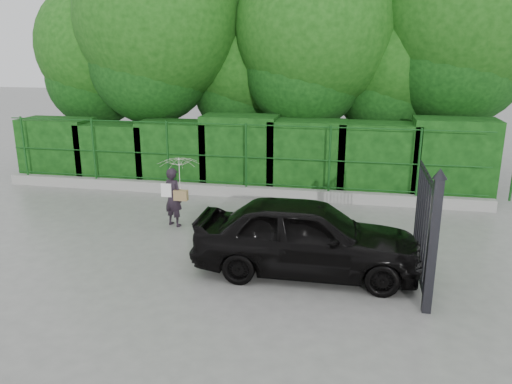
# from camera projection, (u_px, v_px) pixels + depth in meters

# --- Properties ---
(ground) EXTENTS (80.00, 80.00, 0.00)m
(ground) POSITION_uv_depth(u_px,v_px,m) (178.00, 259.00, 9.98)
(ground) COLOR gray
(kerb) EXTENTS (14.00, 0.25, 0.30)m
(kerb) POSITION_uv_depth(u_px,v_px,m) (233.00, 191.00, 14.18)
(kerb) COLOR #9E9E99
(kerb) RESTS_ON ground
(fence) EXTENTS (14.13, 0.06, 1.80)m
(fence) POSITION_uv_depth(u_px,v_px,m) (240.00, 155.00, 13.84)
(fence) COLOR #124415
(fence) RESTS_ON kerb
(hedge) EXTENTS (14.20, 1.20, 2.23)m
(hedge) POSITION_uv_depth(u_px,v_px,m) (248.00, 154.00, 14.84)
(hedge) COLOR black
(hedge) RESTS_ON ground
(trees) EXTENTS (17.10, 6.15, 8.08)m
(trees) POSITION_uv_depth(u_px,v_px,m) (290.00, 30.00, 15.77)
(trees) COLOR black
(trees) RESTS_ON ground
(gate) EXTENTS (0.22, 2.33, 2.36)m
(gate) POSITION_uv_depth(u_px,v_px,m) (429.00, 232.00, 8.10)
(gate) COLOR black
(gate) RESTS_ON ground
(woman) EXTENTS (0.97, 0.98, 1.66)m
(woman) POSITION_uv_depth(u_px,v_px,m) (178.00, 181.00, 11.58)
(woman) COLOR black
(woman) RESTS_ON ground
(car) EXTENTS (4.19, 1.72, 1.42)m
(car) POSITION_uv_depth(u_px,v_px,m) (307.00, 236.00, 9.22)
(car) COLOR black
(car) RESTS_ON ground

